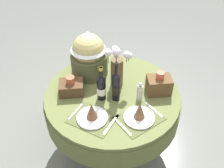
{
  "coord_description": "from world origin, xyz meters",
  "views": [
    {
      "loc": [
        -0.18,
        -1.68,
        2.29
      ],
      "look_at": [
        0.0,
        0.03,
        0.82
      ],
      "focal_mm": 43.02,
      "sensor_mm": 36.0,
      "label": 1
    }
  ],
  "objects_px": {
    "flower_vase": "(117,68)",
    "dining_table": "(112,105)",
    "woven_basket_side_right": "(159,85)",
    "wine_bottle_left": "(116,86)",
    "woven_basket_side_left": "(71,87)",
    "wine_bottle_rear": "(101,87)",
    "pepper_mill": "(140,92)",
    "place_setting_right": "(139,114)",
    "place_setting_left": "(92,115)",
    "gift_tub_back_left": "(89,52)"
  },
  "relations": [
    {
      "from": "flower_vase",
      "to": "wine_bottle_rear",
      "type": "height_order",
      "value": "flower_vase"
    },
    {
      "from": "woven_basket_side_right",
      "to": "woven_basket_side_left",
      "type": "bearing_deg",
      "value": 174.44
    },
    {
      "from": "dining_table",
      "to": "place_setting_right",
      "type": "bearing_deg",
      "value": -60.5
    },
    {
      "from": "place_setting_right",
      "to": "flower_vase",
      "type": "height_order",
      "value": "flower_vase"
    },
    {
      "from": "dining_table",
      "to": "wine_bottle_rear",
      "type": "relative_size",
      "value": 3.72
    },
    {
      "from": "dining_table",
      "to": "woven_basket_side_left",
      "type": "height_order",
      "value": "woven_basket_side_left"
    },
    {
      "from": "woven_basket_side_left",
      "to": "dining_table",
      "type": "bearing_deg",
      "value": -8.45
    },
    {
      "from": "gift_tub_back_left",
      "to": "flower_vase",
      "type": "bearing_deg",
      "value": -41.55
    },
    {
      "from": "woven_basket_side_right",
      "to": "flower_vase",
      "type": "bearing_deg",
      "value": 160.21
    },
    {
      "from": "place_setting_right",
      "to": "woven_basket_side_right",
      "type": "distance_m",
      "value": 0.36
    },
    {
      "from": "gift_tub_back_left",
      "to": "woven_basket_side_right",
      "type": "height_order",
      "value": "gift_tub_back_left"
    },
    {
      "from": "flower_vase",
      "to": "woven_basket_side_right",
      "type": "relative_size",
      "value": 2.04
    },
    {
      "from": "pepper_mill",
      "to": "gift_tub_back_left",
      "type": "xyz_separation_m",
      "value": [
        -0.39,
        0.4,
        0.15
      ]
    },
    {
      "from": "woven_basket_side_right",
      "to": "gift_tub_back_left",
      "type": "bearing_deg",
      "value": 150.2
    },
    {
      "from": "dining_table",
      "to": "pepper_mill",
      "type": "distance_m",
      "value": 0.33
    },
    {
      "from": "woven_basket_side_left",
      "to": "woven_basket_side_right",
      "type": "distance_m",
      "value": 0.74
    },
    {
      "from": "wine_bottle_rear",
      "to": "gift_tub_back_left",
      "type": "bearing_deg",
      "value": 103.31
    },
    {
      "from": "place_setting_left",
      "to": "wine_bottle_rear",
      "type": "height_order",
      "value": "wine_bottle_rear"
    },
    {
      "from": "wine_bottle_left",
      "to": "woven_basket_side_right",
      "type": "distance_m",
      "value": 0.38
    },
    {
      "from": "dining_table",
      "to": "place_setting_right",
      "type": "distance_m",
      "value": 0.4
    },
    {
      "from": "flower_vase",
      "to": "woven_basket_side_left",
      "type": "distance_m",
      "value": 0.42
    },
    {
      "from": "dining_table",
      "to": "wine_bottle_left",
      "type": "relative_size",
      "value": 3.19
    },
    {
      "from": "wine_bottle_left",
      "to": "woven_basket_side_right",
      "type": "bearing_deg",
      "value": 7.61
    },
    {
      "from": "woven_basket_side_left",
      "to": "woven_basket_side_right",
      "type": "relative_size",
      "value": 0.96
    },
    {
      "from": "place_setting_right",
      "to": "gift_tub_back_left",
      "type": "distance_m",
      "value": 0.73
    },
    {
      "from": "dining_table",
      "to": "woven_basket_side_right",
      "type": "distance_m",
      "value": 0.45
    },
    {
      "from": "pepper_mill",
      "to": "woven_basket_side_left",
      "type": "xyz_separation_m",
      "value": [
        -0.56,
        0.15,
        -0.02
      ]
    },
    {
      "from": "dining_table",
      "to": "gift_tub_back_left",
      "type": "xyz_separation_m",
      "value": [
        -0.18,
        0.31,
        0.37
      ]
    },
    {
      "from": "flower_vase",
      "to": "wine_bottle_left",
      "type": "xyz_separation_m",
      "value": [
        -0.03,
        -0.17,
        -0.06
      ]
    },
    {
      "from": "dining_table",
      "to": "wine_bottle_rear",
      "type": "distance_m",
      "value": 0.28
    },
    {
      "from": "woven_basket_side_right",
      "to": "place_setting_right",
      "type": "bearing_deg",
      "value": -127.14
    },
    {
      "from": "place_setting_right",
      "to": "wine_bottle_left",
      "type": "xyz_separation_m",
      "value": [
        -0.15,
        0.24,
        0.09
      ]
    },
    {
      "from": "wine_bottle_rear",
      "to": "woven_basket_side_right",
      "type": "height_order",
      "value": "wine_bottle_rear"
    },
    {
      "from": "dining_table",
      "to": "place_setting_right",
      "type": "height_order",
      "value": "place_setting_right"
    },
    {
      "from": "place_setting_right",
      "to": "woven_basket_side_left",
      "type": "relative_size",
      "value": 2.11
    },
    {
      "from": "place_setting_left",
      "to": "place_setting_right",
      "type": "relative_size",
      "value": 1.01
    },
    {
      "from": "wine_bottle_rear",
      "to": "pepper_mill",
      "type": "distance_m",
      "value": 0.31
    },
    {
      "from": "dining_table",
      "to": "flower_vase",
      "type": "height_order",
      "value": "flower_vase"
    },
    {
      "from": "wine_bottle_left",
      "to": "woven_basket_side_left",
      "type": "relative_size",
      "value": 1.84
    },
    {
      "from": "place_setting_left",
      "to": "pepper_mill",
      "type": "bearing_deg",
      "value": 23.85
    },
    {
      "from": "woven_basket_side_right",
      "to": "wine_bottle_left",
      "type": "bearing_deg",
      "value": -172.39
    },
    {
      "from": "flower_vase",
      "to": "woven_basket_side_left",
      "type": "bearing_deg",
      "value": -172.73
    },
    {
      "from": "flower_vase",
      "to": "dining_table",
      "type": "bearing_deg",
      "value": -117.37
    },
    {
      "from": "flower_vase",
      "to": "pepper_mill",
      "type": "relative_size",
      "value": 2.37
    },
    {
      "from": "wine_bottle_rear",
      "to": "woven_basket_side_right",
      "type": "relative_size",
      "value": 1.52
    },
    {
      "from": "place_setting_left",
      "to": "woven_basket_side_right",
      "type": "xyz_separation_m",
      "value": [
        0.58,
        0.25,
        0.03
      ]
    },
    {
      "from": "pepper_mill",
      "to": "woven_basket_side_left",
      "type": "bearing_deg",
      "value": 165.24
    },
    {
      "from": "pepper_mill",
      "to": "woven_basket_side_left",
      "type": "relative_size",
      "value": 0.9
    },
    {
      "from": "place_setting_left",
      "to": "flower_vase",
      "type": "bearing_deg",
      "value": 57.56
    },
    {
      "from": "dining_table",
      "to": "pepper_mill",
      "type": "relative_size",
      "value": 6.55
    }
  ]
}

